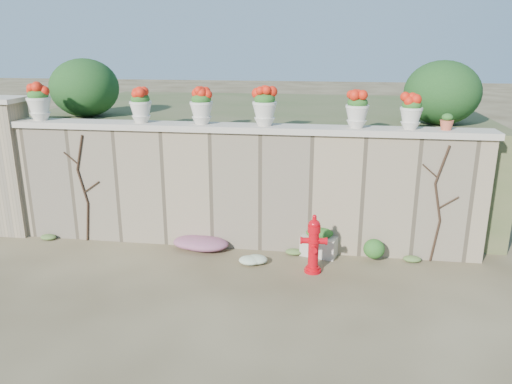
% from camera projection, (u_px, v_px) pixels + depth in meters
% --- Properties ---
extents(ground, '(80.00, 80.00, 0.00)m').
position_uv_depth(ground, '(215.00, 293.00, 7.02)').
color(ground, '#483B24').
rests_on(ground, ground).
extents(stone_wall, '(8.00, 0.40, 2.00)m').
position_uv_depth(stone_wall, '(238.00, 190.00, 8.44)').
color(stone_wall, '#8C7A5D').
rests_on(stone_wall, ground).
extents(wall_cap, '(8.10, 0.52, 0.10)m').
position_uv_depth(wall_cap, '(237.00, 128.00, 8.13)').
color(wall_cap, beige).
rests_on(wall_cap, stone_wall).
extents(gate_pillar, '(0.72, 0.72, 2.48)m').
position_uv_depth(gate_pillar, '(10.00, 166.00, 8.95)').
color(gate_pillar, '#8C7A5D').
rests_on(gate_pillar, ground).
extents(raised_fill, '(9.00, 6.00, 2.00)m').
position_uv_depth(raised_fill, '(263.00, 151.00, 11.47)').
color(raised_fill, '#384C23').
rests_on(raised_fill, ground).
extents(back_shrub_left, '(1.30, 1.30, 1.10)m').
position_uv_depth(back_shrub_left, '(85.00, 88.00, 9.58)').
color(back_shrub_left, '#143814').
rests_on(back_shrub_left, raised_fill).
extents(back_shrub_right, '(1.30, 1.30, 1.10)m').
position_uv_depth(back_shrub_right, '(442.00, 93.00, 8.64)').
color(back_shrub_right, '#143814').
rests_on(back_shrub_right, raised_fill).
extents(vine_left, '(0.60, 0.04, 1.91)m').
position_uv_depth(vine_left, '(83.00, 187.00, 8.61)').
color(vine_left, black).
rests_on(vine_left, ground).
extents(vine_right, '(0.60, 0.04, 1.91)m').
position_uv_depth(vine_right, '(438.00, 203.00, 7.77)').
color(vine_right, black).
rests_on(vine_right, ground).
extents(fire_hydrant, '(0.40, 0.28, 0.92)m').
position_uv_depth(fire_hydrant, '(314.00, 244.00, 7.55)').
color(fire_hydrant, red).
rests_on(fire_hydrant, ground).
extents(planter_box, '(0.64, 0.47, 0.48)m').
position_uv_depth(planter_box, '(319.00, 243.00, 8.22)').
color(planter_box, beige).
rests_on(planter_box, ground).
extents(green_shrub, '(0.54, 0.48, 0.51)m').
position_uv_depth(green_shrub, '(372.00, 247.00, 7.95)').
color(green_shrub, '#1E5119').
rests_on(green_shrub, ground).
extents(magenta_clump, '(1.00, 0.67, 0.27)m').
position_uv_depth(magenta_clump, '(197.00, 244.00, 8.41)').
color(magenta_clump, '#C42795').
rests_on(magenta_clump, ground).
extents(white_flowers, '(0.47, 0.38, 0.17)m').
position_uv_depth(white_flowers, '(255.00, 260.00, 7.90)').
color(white_flowers, white).
rests_on(white_flowers, ground).
extents(urn_pot_0, '(0.40, 0.40, 0.63)m').
position_uv_depth(urn_pot_0, '(39.00, 102.00, 8.52)').
color(urn_pot_0, beige).
rests_on(urn_pot_0, wall_cap).
extents(urn_pot_1, '(0.36, 0.36, 0.57)m').
position_uv_depth(urn_pot_1, '(141.00, 106.00, 8.27)').
color(urn_pot_1, beige).
rests_on(urn_pot_1, wall_cap).
extents(urn_pot_2, '(0.37, 0.37, 0.59)m').
position_uv_depth(urn_pot_2, '(201.00, 106.00, 8.12)').
color(urn_pot_2, beige).
rests_on(urn_pot_2, wall_cap).
extents(urn_pot_3, '(0.39, 0.39, 0.61)m').
position_uv_depth(urn_pot_3, '(265.00, 107.00, 7.97)').
color(urn_pot_3, beige).
rests_on(urn_pot_3, wall_cap).
extents(urn_pot_4, '(0.36, 0.36, 0.57)m').
position_uv_depth(urn_pot_4, '(357.00, 110.00, 7.76)').
color(urn_pot_4, beige).
rests_on(urn_pot_4, wall_cap).
extents(urn_pot_5, '(0.34, 0.34, 0.54)m').
position_uv_depth(urn_pot_5, '(411.00, 112.00, 7.65)').
color(urn_pot_5, beige).
rests_on(urn_pot_5, wall_cap).
extents(terracotta_pot, '(0.20, 0.20, 0.24)m').
position_uv_depth(terracotta_pot, '(447.00, 123.00, 7.62)').
color(terracotta_pot, '#BF553A').
rests_on(terracotta_pot, wall_cap).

